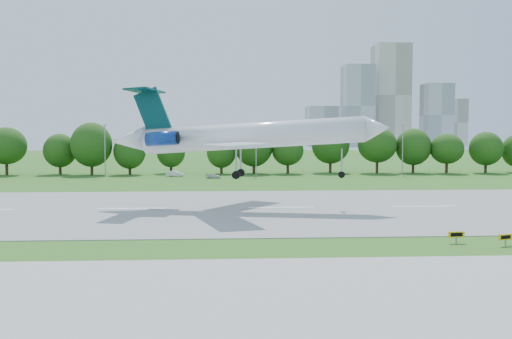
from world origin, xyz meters
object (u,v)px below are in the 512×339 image
object	(u,v)px
service_vehicle_a	(175,174)
taxi_sign_left	(456,235)
airliner	(239,135)
service_vehicle_b	(213,176)

from	to	relation	value
service_vehicle_a	taxi_sign_left	bearing A→B (deg)	-139.05
airliner	service_vehicle_a	size ratio (longest dim) A/B	9.12
service_vehicle_a	service_vehicle_b	distance (m)	10.96
taxi_sign_left	airliner	bearing A→B (deg)	120.41
taxi_sign_left	service_vehicle_a	xyz separation A→B (m)	(-32.68, 84.19, -0.13)
service_vehicle_b	airliner	bearing A→B (deg)	-170.17
service_vehicle_a	service_vehicle_b	world-z (taller)	service_vehicle_a
taxi_sign_left	service_vehicle_b	size ratio (longest dim) A/B	0.47
airliner	service_vehicle_a	world-z (taller)	airliner
airliner	taxi_sign_left	size ratio (longest dim) A/B	24.08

